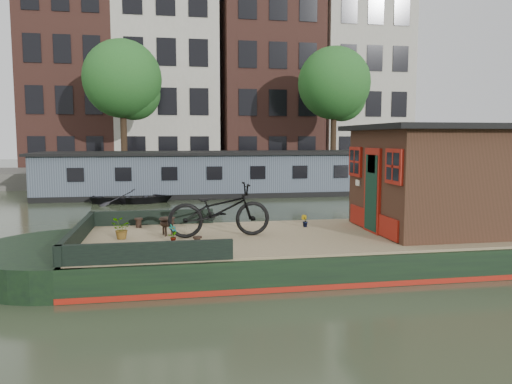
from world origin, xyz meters
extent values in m
plane|color=#343E27|center=(0.00, 0.00, 0.00)|extent=(120.00, 120.00, 0.00)
cube|color=black|center=(0.00, 0.00, 0.30)|extent=(12.00, 4.00, 0.60)
cylinder|color=black|center=(-6.00, 0.00, 0.30)|extent=(4.00, 4.00, 0.60)
cube|color=maroon|center=(0.00, 0.00, 0.06)|extent=(12.02, 4.02, 0.10)
cube|color=#99835F|center=(0.00, 0.00, 0.62)|extent=(11.80, 3.80, 0.05)
cube|color=black|center=(-5.92, 0.00, 0.82)|extent=(0.12, 4.00, 0.35)
cube|color=black|center=(-4.50, 1.92, 0.82)|extent=(3.00, 0.12, 0.35)
cube|color=black|center=(-4.50, -1.92, 0.82)|extent=(3.00, 0.12, 0.35)
cube|color=black|center=(2.20, 0.00, 1.80)|extent=(3.50, 3.00, 2.30)
cube|color=black|center=(2.20, 0.00, 3.01)|extent=(4.00, 3.50, 0.12)
cube|color=maroon|center=(0.42, 0.00, 1.60)|extent=(0.06, 0.80, 1.90)
cube|color=black|center=(0.40, 0.00, 1.55)|extent=(0.04, 0.64, 1.70)
cube|color=maroon|center=(0.42, -1.05, 2.20)|extent=(0.06, 0.72, 0.72)
cube|color=maroon|center=(0.42, 1.05, 2.20)|extent=(0.06, 0.72, 0.72)
imported|color=black|center=(-3.02, 0.11, 1.23)|extent=(2.24, 0.87, 1.16)
imported|color=#965D2A|center=(-4.02, -0.37, 0.84)|extent=(0.23, 0.24, 0.38)
imported|color=brown|center=(-0.89, 0.93, 0.79)|extent=(0.20, 0.20, 0.29)
imported|color=#B15A33|center=(-5.11, 0.20, 0.87)|extent=(0.40, 0.35, 0.43)
cylinder|color=black|center=(-4.81, 1.53, 0.76)|extent=(0.20, 0.20, 0.23)
cylinder|color=black|center=(-3.56, -0.84, 0.75)|extent=(0.18, 0.18, 0.21)
imported|color=black|center=(-5.61, 11.50, 0.35)|extent=(3.53, 2.62, 0.71)
cube|color=#4D5867|center=(0.00, 14.00, 1.00)|extent=(20.00, 4.00, 2.00)
cube|color=black|center=(0.00, 14.00, 2.05)|extent=(20.40, 4.40, 0.12)
cube|color=black|center=(0.00, 14.00, 0.12)|extent=(20.00, 4.05, 0.24)
cube|color=#47443F|center=(0.00, 20.50, 0.45)|extent=(60.00, 6.00, 0.90)
cube|color=brown|center=(-10.50, 27.50, 7.50)|extent=(6.00, 8.00, 15.00)
cube|color=#B7B2A3|center=(-4.00, 27.50, 8.25)|extent=(7.00, 8.00, 16.50)
cube|color=brown|center=(3.50, 27.50, 7.75)|extent=(7.00, 8.00, 15.50)
cube|color=#B7B2A3|center=(10.50, 27.50, 8.00)|extent=(6.50, 8.00, 16.00)
cylinder|color=#332316|center=(-6.50, 19.00, 2.90)|extent=(0.36, 0.36, 4.00)
sphere|color=#1B511B|center=(-6.50, 19.00, 6.10)|extent=(4.40, 4.40, 4.40)
sphere|color=#1B511B|center=(-5.90, 19.30, 5.30)|extent=(3.00, 3.00, 3.00)
cylinder|color=#332316|center=(6.00, 19.00, 2.90)|extent=(0.36, 0.36, 4.00)
sphere|color=#1B511B|center=(6.00, 19.00, 6.10)|extent=(4.40, 4.40, 4.40)
sphere|color=#1B511B|center=(6.60, 19.30, 5.30)|extent=(3.00, 3.00, 3.00)
camera|label=1|loc=(-4.12, -10.49, 2.77)|focal=35.00mm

